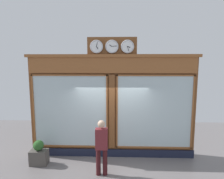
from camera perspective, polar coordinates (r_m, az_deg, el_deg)
shop_facade at (r=7.02m, az=0.04°, el=-4.65°), size 5.88×0.42×4.19m
pedestrian at (r=6.07m, az=-3.02°, el=-15.74°), size 0.37×0.23×1.69m
planter_box at (r=7.32m, az=-20.23°, el=-17.84°), size 0.56×0.36×0.49m
planter_shrub at (r=7.15m, az=-20.40°, el=-14.83°), size 0.34×0.34×0.34m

